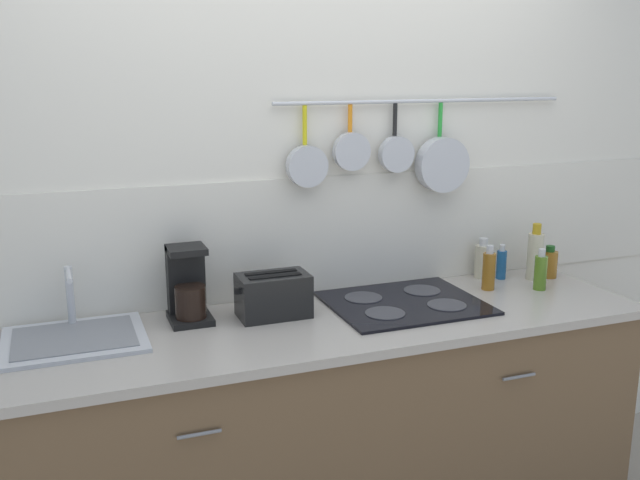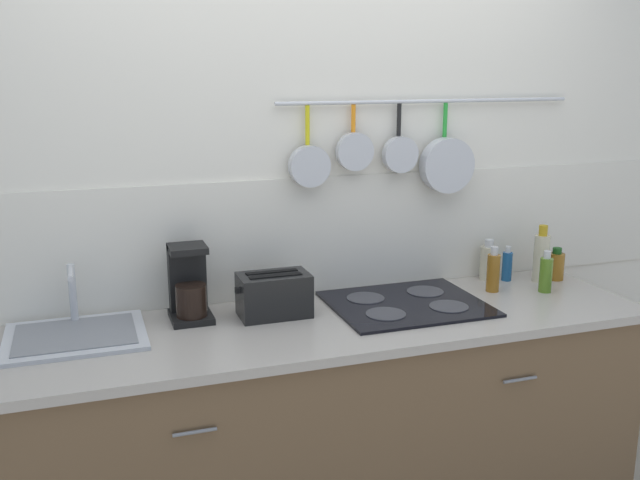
{
  "view_description": "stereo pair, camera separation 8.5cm",
  "coord_description": "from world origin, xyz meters",
  "px_view_note": "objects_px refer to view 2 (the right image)",
  "views": [
    {
      "loc": [
        -0.96,
        -2.35,
        1.84
      ],
      "look_at": [
        -0.07,
        0.0,
        1.22
      ],
      "focal_mm": 40.0,
      "sensor_mm": 36.0,
      "label": 1
    },
    {
      "loc": [
        -0.88,
        -2.38,
        1.84
      ],
      "look_at": [
        -0.07,
        0.0,
        1.22
      ],
      "focal_mm": 40.0,
      "sensor_mm": 36.0,
      "label": 2
    }
  ],
  "objects_px": {
    "toaster": "(274,295)",
    "bottle_sesame_oil": "(488,262)",
    "bottle_dish_soap": "(546,274)",
    "bottle_vinegar": "(541,257)",
    "bottle_olive_oil": "(556,265)",
    "bottle_cooking_wine": "(507,265)",
    "bottle_hot_sauce": "(493,272)",
    "coffee_maker": "(189,288)"
  },
  "relations": [
    {
      "from": "bottle_dish_soap",
      "to": "bottle_vinegar",
      "type": "height_order",
      "value": "bottle_vinegar"
    },
    {
      "from": "toaster",
      "to": "bottle_cooking_wine",
      "type": "xyz_separation_m",
      "value": [
        1.1,
        0.11,
        -0.01
      ]
    },
    {
      "from": "bottle_sesame_oil",
      "to": "bottle_vinegar",
      "type": "relative_size",
      "value": 0.72
    },
    {
      "from": "bottle_sesame_oil",
      "to": "bottle_olive_oil",
      "type": "height_order",
      "value": "bottle_sesame_oil"
    },
    {
      "from": "bottle_dish_soap",
      "to": "bottle_olive_oil",
      "type": "distance_m",
      "value": 0.21
    },
    {
      "from": "bottle_hot_sauce",
      "to": "toaster",
      "type": "bearing_deg",
      "value": 179.79
    },
    {
      "from": "toaster",
      "to": "bottle_cooking_wine",
      "type": "relative_size",
      "value": 1.81
    },
    {
      "from": "bottle_cooking_wine",
      "to": "bottle_olive_oil",
      "type": "bearing_deg",
      "value": -14.88
    },
    {
      "from": "bottle_dish_soap",
      "to": "bottle_vinegar",
      "type": "xyz_separation_m",
      "value": [
        0.07,
        0.14,
        0.03
      ]
    },
    {
      "from": "bottle_hot_sauce",
      "to": "bottle_cooking_wine",
      "type": "bearing_deg",
      "value": 38.65
    },
    {
      "from": "coffee_maker",
      "to": "bottle_hot_sauce",
      "type": "bearing_deg",
      "value": -3.75
    },
    {
      "from": "bottle_dish_soap",
      "to": "bottle_vinegar",
      "type": "relative_size",
      "value": 0.7
    },
    {
      "from": "toaster",
      "to": "bottle_dish_soap",
      "type": "relative_size",
      "value": 1.59
    },
    {
      "from": "bottle_sesame_oil",
      "to": "bottle_vinegar",
      "type": "bearing_deg",
      "value": -26.9
    },
    {
      "from": "bottle_dish_soap",
      "to": "coffee_maker",
      "type": "bearing_deg",
      "value": 173.7
    },
    {
      "from": "bottle_sesame_oil",
      "to": "toaster",
      "type": "bearing_deg",
      "value": -171.34
    },
    {
      "from": "bottle_hot_sauce",
      "to": "bottle_sesame_oil",
      "type": "relative_size",
      "value": 1.07
    },
    {
      "from": "bottle_hot_sauce",
      "to": "bottle_sesame_oil",
      "type": "height_order",
      "value": "bottle_hot_sauce"
    },
    {
      "from": "bottle_hot_sauce",
      "to": "bottle_cooking_wine",
      "type": "relative_size",
      "value": 1.24
    },
    {
      "from": "coffee_maker",
      "to": "bottle_vinegar",
      "type": "xyz_separation_m",
      "value": [
        1.55,
        -0.03,
        -0.01
      ]
    },
    {
      "from": "toaster",
      "to": "bottle_sesame_oil",
      "type": "height_order",
      "value": "bottle_sesame_oil"
    },
    {
      "from": "bottle_olive_oil",
      "to": "coffee_maker",
      "type": "bearing_deg",
      "value": 179.14
    },
    {
      "from": "bottle_vinegar",
      "to": "coffee_maker",
      "type": "bearing_deg",
      "value": 179.06
    },
    {
      "from": "coffee_maker",
      "to": "toaster",
      "type": "distance_m",
      "value": 0.32
    },
    {
      "from": "bottle_cooking_wine",
      "to": "bottle_olive_oil",
      "type": "xyz_separation_m",
      "value": [
        0.22,
        -0.06,
        -0.0
      ]
    },
    {
      "from": "bottle_vinegar",
      "to": "bottle_sesame_oil",
      "type": "bearing_deg",
      "value": 153.1
    },
    {
      "from": "bottle_cooking_wine",
      "to": "bottle_vinegar",
      "type": "distance_m",
      "value": 0.15
    },
    {
      "from": "coffee_maker",
      "to": "bottle_vinegar",
      "type": "relative_size",
      "value": 1.12
    },
    {
      "from": "bottle_cooking_wine",
      "to": "bottle_vinegar",
      "type": "bearing_deg",
      "value": -23.5
    },
    {
      "from": "toaster",
      "to": "bottle_olive_oil",
      "type": "height_order",
      "value": "toaster"
    },
    {
      "from": "bottle_dish_soap",
      "to": "toaster",
      "type": "bearing_deg",
      "value": 175.91
    },
    {
      "from": "toaster",
      "to": "bottle_olive_oil",
      "type": "distance_m",
      "value": 1.32
    },
    {
      "from": "toaster",
      "to": "bottle_hot_sauce",
      "type": "distance_m",
      "value": 0.96
    },
    {
      "from": "bottle_sesame_oil",
      "to": "bottle_cooking_wine",
      "type": "height_order",
      "value": "bottle_sesame_oil"
    },
    {
      "from": "bottle_sesame_oil",
      "to": "bottle_cooking_wine",
      "type": "relative_size",
      "value": 1.16
    },
    {
      "from": "coffee_maker",
      "to": "toaster",
      "type": "xyz_separation_m",
      "value": [
        0.31,
        -0.08,
        -0.04
      ]
    },
    {
      "from": "toaster",
      "to": "bottle_olive_oil",
      "type": "bearing_deg",
      "value": 2.38
    },
    {
      "from": "bottle_hot_sauce",
      "to": "bottle_olive_oil",
      "type": "height_order",
      "value": "bottle_hot_sauce"
    },
    {
      "from": "coffee_maker",
      "to": "bottle_olive_oil",
      "type": "distance_m",
      "value": 1.63
    },
    {
      "from": "coffee_maker",
      "to": "bottle_sesame_oil",
      "type": "relative_size",
      "value": 1.56
    },
    {
      "from": "toaster",
      "to": "bottle_hot_sauce",
      "type": "relative_size",
      "value": 1.46
    },
    {
      "from": "bottle_sesame_oil",
      "to": "bottle_dish_soap",
      "type": "xyz_separation_m",
      "value": [
        0.13,
        -0.24,
        -0.0
      ]
    }
  ]
}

